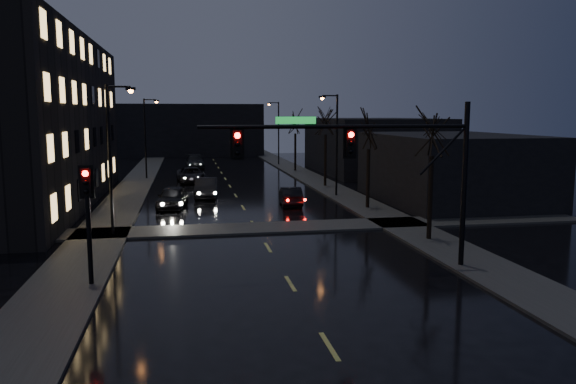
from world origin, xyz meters
name	(u,v)px	position (x,y,z in m)	size (l,w,h in m)	color
ground	(350,379)	(0.00, 0.00, 0.00)	(160.00, 160.00, 0.00)	black
sidewalk_left	(130,192)	(-8.50, 35.00, 0.06)	(3.00, 140.00, 0.12)	#2D2D2B
sidewalk_right	(329,188)	(8.50, 35.00, 0.06)	(3.00, 140.00, 0.12)	#2D2D2B
sidewalk_cross	(257,228)	(0.00, 18.50, 0.06)	(40.00, 3.00, 0.12)	#2D2D2B
apartment_block	(2,121)	(-16.50, 30.00, 6.00)	(12.00, 30.00, 12.00)	black
commercial_right_near	(451,168)	(15.50, 26.00, 2.50)	(10.00, 14.00, 5.00)	black
commercial_right_far	(373,145)	(17.00, 48.00, 3.00)	(12.00, 18.00, 6.00)	black
far_block	(191,130)	(-3.00, 78.00, 4.00)	(22.00, 10.00, 8.00)	black
signal_mast	(379,155)	(3.85, 9.00, 4.87)	(11.11, 0.41, 7.00)	black
signal_pole_left	(88,208)	(-7.50, 8.99, 3.01)	(0.35, 0.41, 4.53)	black
tree_near	(433,120)	(8.40, 14.00, 6.22)	(3.52, 3.52, 8.08)	black
tree_mid_a	(369,124)	(8.40, 24.00, 5.83)	(3.30, 3.30, 7.58)	black
tree_mid_b	(326,113)	(8.40, 36.00, 6.61)	(3.74, 3.74, 8.59)	black
tree_far	(295,118)	(8.40, 50.00, 6.06)	(3.43, 3.43, 7.88)	black
streetlight_l_near	(113,147)	(-7.58, 18.00, 4.77)	(1.53, 0.28, 8.00)	black
streetlight_l_far	(147,131)	(-7.58, 45.00, 4.77)	(1.53, 0.28, 8.00)	black
streetlight_r_mid	(334,136)	(7.58, 30.00, 4.77)	(1.53, 0.28, 8.00)	black
streetlight_r_far	(277,128)	(7.58, 58.00, 4.77)	(1.53, 0.28, 8.00)	black
oncoming_car_a	(172,197)	(-4.85, 26.70, 0.77)	(1.82, 4.51, 1.54)	black
oncoming_car_b	(206,188)	(-2.38, 31.31, 0.76)	(1.62, 4.64, 1.53)	black
oncoming_car_c	(191,175)	(-3.41, 41.36, 0.73)	(2.41, 5.23, 1.45)	black
oncoming_car_d	(195,162)	(-2.81, 56.14, 0.78)	(2.19, 5.39, 1.56)	black
lead_car	(290,196)	(3.45, 26.49, 0.67)	(1.41, 4.05, 1.34)	black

